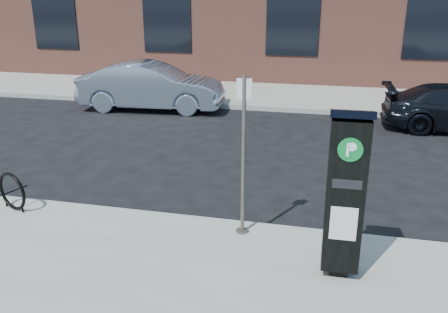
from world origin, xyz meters
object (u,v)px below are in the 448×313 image
(parking_kiosk, at_px, (345,192))
(bike_rack, at_px, (12,191))
(sign_pole, at_px, (243,158))
(car_silver, at_px, (152,86))

(parking_kiosk, distance_m, bike_rack, 5.40)
(parking_kiosk, bearing_deg, bike_rack, 171.45)
(sign_pole, xyz_separation_m, bike_rack, (-3.87, -0.10, -0.86))
(parking_kiosk, height_order, bike_rack, parking_kiosk)
(sign_pole, bearing_deg, bike_rack, 177.79)
(sign_pole, bearing_deg, car_silver, 116.35)
(parking_kiosk, relative_size, sign_pole, 0.92)
(car_silver, bearing_deg, sign_pole, -154.81)
(car_silver, bearing_deg, bike_rack, 179.44)
(sign_pole, distance_m, bike_rack, 3.96)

